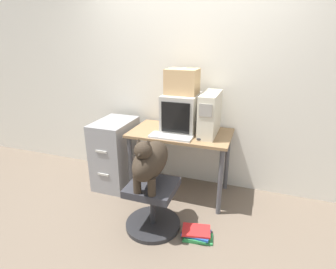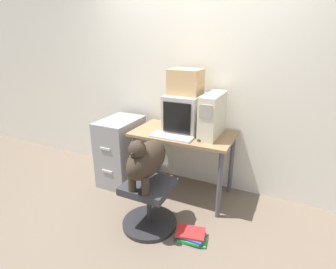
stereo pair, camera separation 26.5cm
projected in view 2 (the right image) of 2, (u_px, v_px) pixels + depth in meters
name	position (u px, v px, depth m)	size (l,w,h in m)	color
ground_plane	(171.00, 206.00, 2.92)	(12.00, 12.00, 0.00)	#6B5B4C
wall_back	(197.00, 80.00, 3.07)	(8.00, 0.05, 2.60)	silver
desk	(183.00, 142.00, 2.96)	(1.12, 0.64, 0.78)	olive
crt_monitor	(185.00, 113.00, 2.91)	(0.37, 0.47, 0.42)	#B7B2A8
pc_tower	(212.00, 115.00, 2.75)	(0.17, 0.51, 0.45)	beige
keyboard	(172.00, 137.00, 2.76)	(0.45, 0.18, 0.03)	silver
computer_mouse	(199.00, 140.00, 2.65)	(0.06, 0.04, 0.04)	#333333
office_chair	(149.00, 204.00, 2.55)	(0.54, 0.54, 0.47)	#262628
dog	(146.00, 160.00, 2.36)	(0.25, 0.57, 0.52)	#33281E
filing_cabinet	(121.00, 151.00, 3.33)	(0.41, 0.61, 0.83)	gray
cardboard_box	(186.00, 82.00, 2.80)	(0.34, 0.28, 0.27)	tan
book_stack_floor	(191.00, 236.00, 2.42)	(0.32, 0.23, 0.08)	#2D8C47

